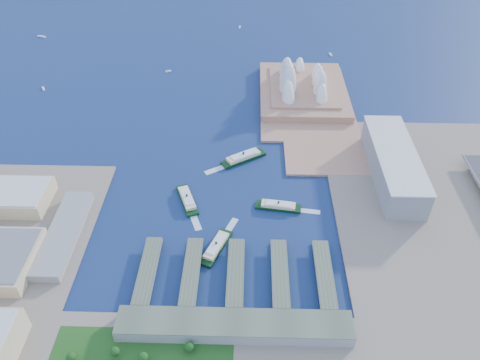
{
  "coord_description": "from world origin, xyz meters",
  "views": [
    {
      "loc": [
        25.82,
        -361.57,
        356.79
      ],
      "look_at": [
        14.83,
        49.37,
        18.0
      ],
      "focal_mm": 35.0,
      "sensor_mm": 36.0,
      "label": 1
    }
  ],
  "objects_px": {
    "ferry_d": "(278,205)",
    "opera_house": "(304,76)",
    "ferry_a": "(187,198)",
    "ferry_b": "(243,156)",
    "ferry_c": "(216,245)",
    "toaster_building": "(393,164)"
  },
  "relations": [
    {
      "from": "ferry_d",
      "to": "opera_house",
      "type": "bearing_deg",
      "value": -2.63
    },
    {
      "from": "ferry_a",
      "to": "ferry_b",
      "type": "xyz_separation_m",
      "value": [
        62.22,
        80.57,
        0.57
      ]
    },
    {
      "from": "ferry_a",
      "to": "ferry_c",
      "type": "distance_m",
      "value": 80.76
    },
    {
      "from": "opera_house",
      "to": "ferry_d",
      "type": "distance_m",
      "value": 262.29
    },
    {
      "from": "ferry_a",
      "to": "ferry_d",
      "type": "relative_size",
      "value": 1.05
    },
    {
      "from": "opera_house",
      "to": "ferry_d",
      "type": "bearing_deg",
      "value": -100.31
    },
    {
      "from": "ferry_b",
      "to": "ferry_c",
      "type": "relative_size",
      "value": 1.14
    },
    {
      "from": "toaster_building",
      "to": "ferry_a",
      "type": "height_order",
      "value": "toaster_building"
    },
    {
      "from": "ferry_d",
      "to": "ferry_c",
      "type": "bearing_deg",
      "value": 141.62
    },
    {
      "from": "toaster_building",
      "to": "opera_house",
      "type": "bearing_deg",
      "value": 114.23
    },
    {
      "from": "toaster_building",
      "to": "ferry_c",
      "type": "height_order",
      "value": "toaster_building"
    },
    {
      "from": "toaster_building",
      "to": "ferry_a",
      "type": "relative_size",
      "value": 2.93
    },
    {
      "from": "toaster_building",
      "to": "ferry_d",
      "type": "xyz_separation_m",
      "value": [
        -136.68,
        -56.66,
        -15.72
      ]
    },
    {
      "from": "ferry_a",
      "to": "ferry_b",
      "type": "bearing_deg",
      "value": 31.29
    },
    {
      "from": "ferry_a",
      "to": "ferry_c",
      "type": "relative_size",
      "value": 1.02
    },
    {
      "from": "ferry_d",
      "to": "ferry_a",
      "type": "bearing_deg",
      "value": 92.99
    },
    {
      "from": "opera_house",
      "to": "ferry_c",
      "type": "distance_m",
      "value": 339.66
    },
    {
      "from": "opera_house",
      "to": "toaster_building",
      "type": "relative_size",
      "value": 1.16
    },
    {
      "from": "opera_house",
      "to": "ferry_b",
      "type": "height_order",
      "value": "opera_house"
    },
    {
      "from": "toaster_building",
      "to": "ferry_c",
      "type": "xyz_separation_m",
      "value": [
        -201.91,
        -119.55,
        -15.59
      ]
    },
    {
      "from": "opera_house",
      "to": "ferry_d",
      "type": "height_order",
      "value": "opera_house"
    },
    {
      "from": "ferry_a",
      "to": "opera_house",
      "type": "bearing_deg",
      "value": 37.86
    }
  ]
}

